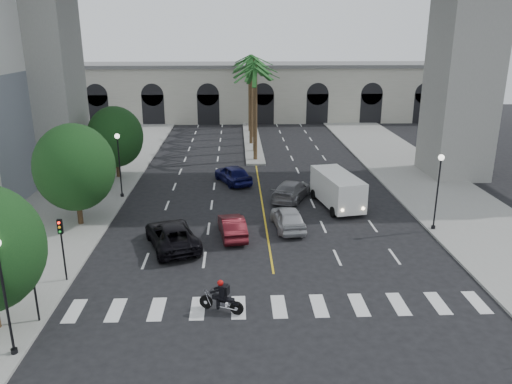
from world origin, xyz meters
The scene contains 27 objects.
ground centered at (0.00, 0.00, 0.00)m, with size 140.00×140.00×0.00m, color black.
sidewalk_left centered at (-15.00, 15.00, 0.07)m, with size 8.00×100.00×0.15m, color gray.
sidewalk_right centered at (15.00, 15.00, 0.07)m, with size 8.00×100.00×0.15m, color gray.
median centered at (0.00, 38.00, 0.10)m, with size 2.00×24.00×0.20m, color gray.
pier_building centered at (0.00, 55.00, 4.27)m, with size 71.00×10.50×8.50m.
palm_a centered at (0.00, 28.00, 9.10)m, with size 3.20×3.20×10.30m.
palm_b centered at (0.10, 32.00, 9.37)m, with size 3.20×3.20×10.60m.
palm_c centered at (-0.20, 36.00, 8.91)m, with size 3.20×3.20×10.10m.
palm_d centered at (0.15, 40.00, 9.65)m, with size 3.20×3.20×10.90m.
palm_e centered at (-0.10, 44.00, 9.19)m, with size 3.20×3.20×10.40m.
palm_f centered at (0.20, 48.00, 9.46)m, with size 3.20×3.20×10.70m.
street_tree_mid centered at (-13.00, 10.00, 4.21)m, with size 5.44×5.44×7.21m.
street_tree_far centered at (-13.00, 22.00, 3.90)m, with size 5.04×5.04×6.68m.
lamp_post_left_near centered at (-11.40, -5.00, 3.22)m, with size 0.40×0.40×5.35m.
lamp_post_left_far centered at (-11.40, 16.00, 3.22)m, with size 0.40×0.40×5.35m.
lamp_post_right centered at (11.40, 8.00, 3.22)m, with size 0.40×0.40×5.35m.
traffic_signal_near centered at (-11.30, -2.50, 2.51)m, with size 0.25×0.18×3.65m.
traffic_signal_far centered at (-11.30, 1.50, 2.51)m, with size 0.25×0.18×3.65m.
motorcycle_rider centered at (-2.77, -1.83, 0.76)m, with size 2.18×1.04×1.68m.
car_a centered at (1.50, 8.81, 0.79)m, with size 1.86×4.64×1.58m, color #ADADB1.
car_b centered at (-2.34, 7.53, 0.72)m, with size 1.53×4.39×1.45m, color #460E14.
car_c centered at (-6.12, 5.99, 0.80)m, with size 2.65×5.75×1.60m, color black.
car_d centered at (2.43, 15.14, 0.78)m, with size 2.17×5.34×1.55m, color slate.
car_e centered at (-2.33, 19.90, 0.84)m, with size 1.99×4.95×1.69m, color #0E1045.
cargo_van centered at (5.75, 13.15, 1.45)m, with size 3.37×6.44×2.61m.
pedestrian_a centered at (-16.03, 5.04, 1.04)m, with size 0.65×0.43×1.79m, color black.
pedestrian_b centered at (-16.59, 6.87, 1.04)m, with size 0.87×0.68×1.79m, color black.
Camera 1 is at (-2.02, -23.21, 12.93)m, focal length 35.00 mm.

